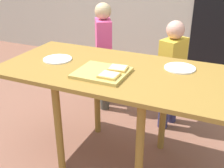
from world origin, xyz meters
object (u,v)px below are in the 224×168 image
dining_table (115,81)px  pizza_slice_far_right (118,68)px  pizza_slice_near_right (109,75)px  child_left (104,51)px  cutting_board (102,73)px  plate_white_right (180,68)px  plate_white_left (58,59)px  child_right (172,70)px

dining_table → pizza_slice_far_right: bearing=-46.5°
pizza_slice_far_right → pizza_slice_near_right: bearing=-92.1°
child_left → pizza_slice_near_right: bearing=-62.5°
cutting_board → dining_table: bearing=69.5°
pizza_slice_near_right → plate_white_right: pizza_slice_near_right is taller
dining_table → pizza_slice_far_right: pizza_slice_far_right is taller
child_left → plate_white_left: bearing=-90.9°
dining_table → child_left: 0.87m
pizza_slice_far_right → child_left: (-0.48, 0.79, -0.18)m
plate_white_left → child_left: bearing=89.1°
child_right → cutting_board: bearing=-110.5°
plate_white_left → pizza_slice_far_right: bearing=-5.0°
cutting_board → pizza_slice_near_right: (0.08, -0.06, 0.02)m
plate_white_right → child_left: child_left is taller
pizza_slice_far_right → plate_white_right: bearing=32.7°
pizza_slice_far_right → child_left: bearing=121.5°
pizza_slice_near_right → dining_table: bearing=101.6°
pizza_slice_near_right → plate_white_left: size_ratio=0.57×
child_left → plate_white_right: bearing=-33.8°
pizza_slice_near_right → pizza_slice_far_right: 0.13m
plate_white_left → child_right: size_ratio=0.21×
cutting_board → pizza_slice_near_right: 0.10m
plate_white_left → child_left: 0.76m
dining_table → plate_white_left: (-0.46, 0.00, 0.09)m
plate_white_right → child_right: bearing=107.0°
dining_table → child_right: size_ratio=1.61×
pizza_slice_near_right → plate_white_left: pizza_slice_near_right is taller
plate_white_left → dining_table: bearing=-0.1°
plate_white_left → child_right: bearing=43.4°
cutting_board → child_left: (-0.40, 0.86, -0.17)m
dining_table → cutting_board: 0.15m
dining_table → child_right: 0.72m
cutting_board → plate_white_right: (0.44, 0.30, -0.01)m
dining_table → child_left: bearing=120.7°
cutting_board → plate_white_left: 0.43m
child_left → child_right: bearing=-6.8°
plate_white_right → dining_table: bearing=-154.8°
cutting_board → child_right: child_right is taller
child_left → pizza_slice_far_right: bearing=-58.5°
dining_table → child_left: size_ratio=1.48×
cutting_board → plate_white_right: size_ratio=1.56×
dining_table → child_left: (-0.44, 0.75, -0.07)m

